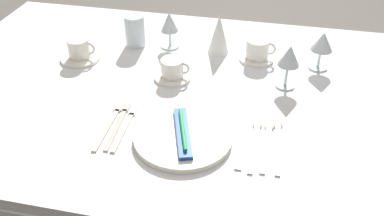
% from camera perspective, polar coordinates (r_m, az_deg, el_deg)
% --- Properties ---
extents(dining_table, '(1.80, 1.11, 0.74)m').
position_cam_1_polar(dining_table, '(1.40, -0.03, -0.12)').
color(dining_table, white).
rests_on(dining_table, ground).
extents(dinner_plate, '(0.27, 0.27, 0.02)m').
position_cam_1_polar(dinner_plate, '(1.15, -1.26, -3.94)').
color(dinner_plate, white).
rests_on(dinner_plate, dining_table).
extents(toothbrush_package, '(0.10, 0.21, 0.02)m').
position_cam_1_polar(toothbrush_package, '(1.14, -1.27, -3.30)').
color(toothbrush_package, blue).
rests_on(toothbrush_package, dinner_plate).
extents(fork_outer, '(0.02, 0.21, 0.00)m').
position_cam_1_polar(fork_outer, '(1.21, -9.09, -2.49)').
color(fork_outer, beige).
rests_on(fork_outer, dining_table).
extents(fork_inner, '(0.03, 0.22, 0.00)m').
position_cam_1_polar(fork_inner, '(1.22, -10.03, -2.11)').
color(fork_inner, beige).
rests_on(fork_inner, dining_table).
extents(fork_salad, '(0.02, 0.22, 0.00)m').
position_cam_1_polar(fork_salad, '(1.22, -11.23, -2.13)').
color(fork_salad, beige).
rests_on(fork_salad, dining_table).
extents(dinner_knife, '(0.02, 0.23, 0.00)m').
position_cam_1_polar(dinner_knife, '(1.15, 6.97, -4.69)').
color(dinner_knife, beige).
rests_on(dinner_knife, dining_table).
extents(spoon_soup, '(0.03, 0.22, 0.01)m').
position_cam_1_polar(spoon_soup, '(1.16, 8.66, -4.21)').
color(spoon_soup, beige).
rests_on(spoon_soup, dining_table).
extents(spoon_dessert, '(0.03, 0.21, 0.01)m').
position_cam_1_polar(spoon_dessert, '(1.16, 10.29, -4.33)').
color(spoon_dessert, beige).
rests_on(spoon_dessert, dining_table).
extents(spoon_tea, '(0.03, 0.23, 0.01)m').
position_cam_1_polar(spoon_tea, '(1.17, 11.66, -4.24)').
color(spoon_tea, beige).
rests_on(spoon_tea, dining_table).
extents(saucer_left, '(0.14, 0.14, 0.01)m').
position_cam_1_polar(saucer_left, '(1.56, -15.02, 6.65)').
color(saucer_left, white).
rests_on(saucer_left, dining_table).
extents(coffee_cup_left, '(0.10, 0.08, 0.07)m').
position_cam_1_polar(coffee_cup_left, '(1.54, -15.19, 7.93)').
color(coffee_cup_left, white).
rests_on(coffee_cup_left, saucer_left).
extents(saucer_right, '(0.12, 0.12, 0.01)m').
position_cam_1_polar(saucer_right, '(1.40, -2.67, 4.29)').
color(saucer_right, white).
rests_on(saucer_right, dining_table).
extents(coffee_cup_right, '(0.10, 0.08, 0.06)m').
position_cam_1_polar(coffee_cup_right, '(1.38, -2.65, 5.52)').
color(coffee_cup_right, white).
rests_on(coffee_cup_right, saucer_right).
extents(saucer_far, '(0.12, 0.12, 0.01)m').
position_cam_1_polar(saucer_far, '(1.53, 8.81, 6.72)').
color(saucer_far, white).
rests_on(saucer_far, dining_table).
extents(coffee_cup_far, '(0.11, 0.08, 0.07)m').
position_cam_1_polar(coffee_cup_far, '(1.51, 9.02, 8.04)').
color(coffee_cup_far, white).
rests_on(coffee_cup_far, saucer_far).
extents(wine_glass_centre, '(0.07, 0.07, 0.14)m').
position_cam_1_polar(wine_glass_centre, '(1.56, -3.11, 11.40)').
color(wine_glass_centre, silver).
rests_on(wine_glass_centre, dining_table).
extents(wine_glass_left, '(0.07, 0.07, 0.15)m').
position_cam_1_polar(wine_glass_left, '(1.34, 13.19, 6.71)').
color(wine_glass_left, silver).
rests_on(wine_glass_left, dining_table).
extents(wine_glass_right, '(0.07, 0.07, 0.13)m').
position_cam_1_polar(wine_glass_right, '(1.48, 17.44, 8.44)').
color(wine_glass_right, silver).
rests_on(wine_glass_right, dining_table).
extents(drink_tumbler, '(0.07, 0.07, 0.12)m').
position_cam_1_polar(drink_tumbler, '(1.60, -7.81, 10.24)').
color(drink_tumbler, silver).
rests_on(drink_tumbler, dining_table).
extents(napkin_folded, '(0.08, 0.08, 0.15)m').
position_cam_1_polar(napkin_folded, '(1.53, 3.71, 10.09)').
color(napkin_folded, white).
rests_on(napkin_folded, dining_table).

